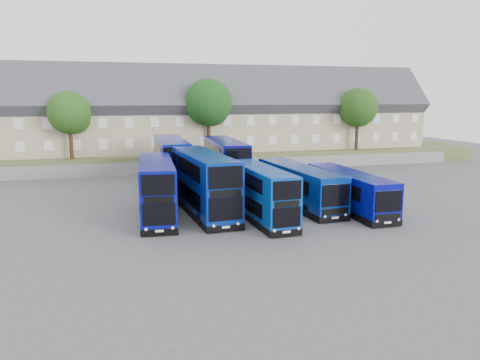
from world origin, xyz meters
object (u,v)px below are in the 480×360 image
dd_front_left (157,190)px  coach_east_a (299,186)px  dd_front_mid (203,184)px  tree_mid (209,104)px  tree_east (358,109)px  tree_west (71,114)px  tree_far (371,105)px

dd_front_left → coach_east_a: dd_front_left is taller
dd_front_mid → tree_mid: tree_mid is taller
dd_front_left → tree_east: 35.99m
tree_west → coach_east_a: bearing=-46.8°
tree_west → tree_mid: bearing=1.8°
coach_east_a → tree_mid: tree_mid is taller
coach_east_a → tree_east: tree_east is taller
dd_front_left → tree_mid: tree_mid is taller
dd_front_mid → tree_west: tree_west is taller
dd_front_mid → tree_far: bearing=38.3°
tree_mid → dd_front_mid: bearing=-103.1°
dd_front_mid → coach_east_a: size_ratio=0.97×
coach_east_a → tree_mid: size_ratio=1.33×
tree_mid → dd_front_left: bearing=-111.7°
dd_front_left → coach_east_a: size_ratio=0.89×
coach_east_a → tree_far: size_ratio=1.41×
tree_far → dd_front_mid: bearing=-138.0°
dd_front_mid → tree_mid: (4.99, 21.40, 5.77)m
dd_front_mid → tree_west: bearing=114.1°
coach_east_a → dd_front_left: bearing=179.8°
tree_east → tree_west: bearing=-180.0°
tree_west → tree_mid: tree_mid is taller
tree_east → dd_front_left: bearing=-143.5°
dd_front_left → dd_front_mid: (3.64, 0.26, 0.20)m
tree_east → tree_mid: bearing=178.6°
coach_east_a → tree_west: size_ratio=1.59×
dd_front_left → tree_east: bearing=40.5°
dd_front_mid → tree_east: tree_east is taller
tree_west → tree_east: bearing=0.0°
coach_east_a → tree_mid: (-3.17, 20.93, 6.45)m
coach_east_a → tree_far: bearing=46.5°
dd_front_left → dd_front_mid: size_ratio=0.91×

